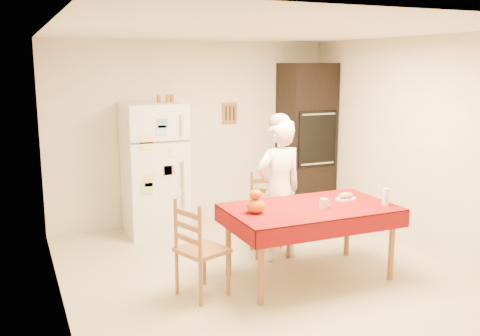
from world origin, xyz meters
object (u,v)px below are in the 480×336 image
chair_far (268,210)px  chair_left (197,246)px  oven_cabinet (306,140)px  pumpkin_lower (256,206)px  seated_woman (279,190)px  wine_glass (386,197)px  coffee_mug (324,203)px  bread_plate (346,199)px  refrigerator (155,169)px  dining_table (310,213)px

chair_far → chair_left: size_ratio=1.00×
oven_cabinet → pumpkin_lower: 2.85m
seated_woman → wine_glass: size_ratio=9.10×
chair_left → coffee_mug: size_ratio=9.50×
wine_glass → pumpkin_lower: bearing=168.7°
chair_left → bread_plate: size_ratio=3.96×
pumpkin_lower → bread_plate: 1.10m
oven_cabinet → refrigerator: bearing=-178.8°
dining_table → oven_cabinet: bearing=60.6°
refrigerator → dining_table: refrigerator is taller
wine_glass → chair_left: bearing=172.0°
wine_glass → seated_woman: bearing=131.3°
dining_table → pumpkin_lower: bearing=179.5°
coffee_mug → wine_glass: wine_glass is taller
wine_glass → bread_plate: 0.43m
oven_cabinet → bread_plate: oven_cabinet is taller
oven_cabinet → bread_plate: size_ratio=9.17×
oven_cabinet → wine_glass: size_ratio=12.50×
seated_woman → pumpkin_lower: (-0.57, -0.61, 0.03)m
dining_table → chair_left: 1.23m
chair_left → refrigerator: bearing=-24.0°
seated_woman → pumpkin_lower: seated_woman is taller
dining_table → chair_left: bearing=179.4°
chair_left → wine_glass: bearing=-117.6°
coffee_mug → wine_glass: bearing=-12.9°
oven_cabinet → coffee_mug: (-1.14, -2.28, -0.29)m
seated_woman → oven_cabinet: bearing=-134.7°
chair_left → pumpkin_lower: size_ratio=5.02×
bread_plate → pumpkin_lower: bearing=-176.0°
oven_cabinet → wine_glass: oven_cabinet is taller
chair_left → seated_woman: bearing=-82.5°
pumpkin_lower → refrigerator: bearing=101.9°
seated_woman → coffee_mug: size_ratio=16.02×
oven_cabinet → dining_table: oven_cabinet is taller
chair_far → pumpkin_lower: chair_far is taller
bread_plate → oven_cabinet: bearing=70.5°
refrigerator → coffee_mug: (1.14, -2.23, -0.04)m
coffee_mug → chair_far: bearing=97.6°
wine_glass → bread_plate: bearing=125.8°
refrigerator → chair_left: (-0.16, -2.11, -0.34)m
chair_left → seated_woman: 1.36m
oven_cabinet → wine_glass: (-0.49, -2.43, -0.25)m
seated_woman → bread_plate: bearing=128.8°
chair_far → wine_glass: size_ratio=5.40×
refrigerator → oven_cabinet: oven_cabinet is taller
seated_woman → chair_far: bearing=-94.1°
refrigerator → chair_far: refrigerator is taller
refrigerator → oven_cabinet: 2.29m
seated_woman → coffee_mug: seated_woman is taller
refrigerator → chair_far: (1.01, -1.27, -0.34)m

